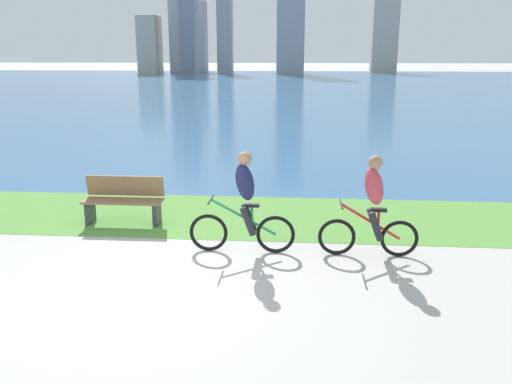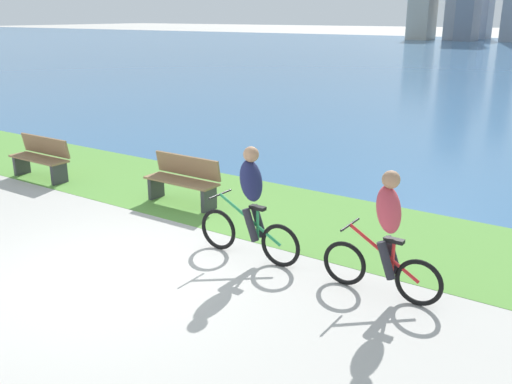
# 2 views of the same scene
# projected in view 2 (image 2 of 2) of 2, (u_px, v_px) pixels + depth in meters

# --- Properties ---
(ground_plane) EXTENTS (300.00, 300.00, 0.00)m
(ground_plane) POSITION_uv_depth(u_px,v_px,m) (106.00, 277.00, 7.62)
(ground_plane) COLOR #B2AFA8
(grass_strip_bayside) EXTENTS (120.00, 2.89, 0.01)m
(grass_strip_bayside) POSITION_uv_depth(u_px,v_px,m) (253.00, 206.00, 10.43)
(grass_strip_bayside) COLOR #59933D
(grass_strip_bayside) RESTS_ON ground
(cyclist_lead) EXTENTS (1.73, 0.52, 1.67)m
(cyclist_lead) POSITION_uv_depth(u_px,v_px,m) (250.00, 204.00, 7.96)
(cyclist_lead) COLOR black
(cyclist_lead) RESTS_ON ground
(cyclist_trailing) EXTENTS (1.59, 0.52, 1.64)m
(cyclist_trailing) POSITION_uv_depth(u_px,v_px,m) (386.00, 234.00, 6.88)
(cyclist_trailing) COLOR black
(cyclist_trailing) RESTS_ON ground
(bench_near_path) EXTENTS (1.50, 0.47, 0.90)m
(bench_near_path) POSITION_uv_depth(u_px,v_px,m) (41.00, 158.00, 12.04)
(bench_near_path) COLOR olive
(bench_near_path) RESTS_ON ground
(bench_far_along_path) EXTENTS (1.50, 0.47, 0.90)m
(bench_far_along_path) POSITION_uv_depth(u_px,v_px,m) (183.00, 180.00, 10.44)
(bench_far_along_path) COLOR olive
(bench_far_along_path) RESTS_ON ground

